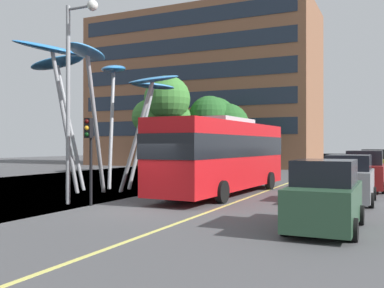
{
  "coord_description": "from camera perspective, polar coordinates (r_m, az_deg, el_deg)",
  "views": [
    {
      "loc": [
        8.64,
        -14.07,
        2.43
      ],
      "look_at": [
        -0.45,
        5.69,
        2.5
      ],
      "focal_mm": 40.74,
      "sensor_mm": 36.0,
      "label": 1
    }
  ],
  "objects": [
    {
      "name": "ground",
      "position": [
        17.04,
        -8.75,
        -8.55
      ],
      "size": [
        120.0,
        240.0,
        0.1
      ],
      "color": "#4C4C4F"
    },
    {
      "name": "red_bus",
      "position": [
        21.6,
        4.18,
        -1.15
      ],
      "size": [
        3.21,
        11.36,
        3.78
      ],
      "color": "red",
      "rests_on": "ground"
    },
    {
      "name": "leaf_sculpture",
      "position": [
        23.94,
        -11.77,
        8.66
      ],
      "size": [
        9.19,
        9.34,
        7.66
      ],
      "color": "#9EA0A5",
      "rests_on": "ground"
    },
    {
      "name": "traffic_light_kerb_near",
      "position": [
        17.92,
        -13.29,
        0.23
      ],
      "size": [
        0.28,
        0.42,
        3.52
      ],
      "color": "black",
      "rests_on": "ground"
    },
    {
      "name": "traffic_light_kerb_far",
      "position": [
        22.52,
        -4.22,
        0.47
      ],
      "size": [
        0.28,
        0.42,
        3.71
      ],
      "color": "black",
      "rests_on": "ground"
    },
    {
      "name": "traffic_light_island_mid",
      "position": [
        27.69,
        1.49,
        0.46
      ],
      "size": [
        0.28,
        0.42,
        3.79
      ],
      "color": "black",
      "rests_on": "ground"
    },
    {
      "name": "traffic_light_opposite",
      "position": [
        27.84,
        0.81,
        -0.33
      ],
      "size": [
        0.28,
        0.42,
        3.24
      ],
      "color": "black",
      "rests_on": "ground"
    },
    {
      "name": "car_parked_near",
      "position": [
        13.15,
        17.02,
        -6.65
      ],
      "size": [
        1.95,
        4.12,
        2.01
      ],
      "color": "#2D5138",
      "rests_on": "ground"
    },
    {
      "name": "car_parked_mid",
      "position": [
        19.63,
        19.85,
        -4.46
      ],
      "size": [
        2.05,
        4.14,
        2.03
      ],
      "color": "gray",
      "rests_on": "ground"
    },
    {
      "name": "car_parked_far",
      "position": [
        25.21,
        21.69,
        -3.41
      ],
      "size": [
        2.09,
        4.15,
        2.15
      ],
      "color": "maroon",
      "rests_on": "ground"
    },
    {
      "name": "car_side_street",
      "position": [
        32.68,
        22.84,
        -2.64
      ],
      "size": [
        1.96,
        4.4,
        2.16
      ],
      "color": "gold",
      "rests_on": "ground"
    },
    {
      "name": "street_lamp",
      "position": [
        18.75,
        -15.17,
        8.38
      ],
      "size": [
        1.55,
        0.44,
        8.3
      ],
      "color": "gray",
      "rests_on": "ground"
    },
    {
      "name": "tree_pavement_near",
      "position": [
        37.58,
        -3.54,
        4.82
      ],
      "size": [
        5.22,
        5.2,
        8.32
      ],
      "color": "brown",
      "rests_on": "ground"
    },
    {
      "name": "tree_pavement_far",
      "position": [
        38.3,
        3.31,
        3.16
      ],
      "size": [
        5.14,
        5.19,
        6.75
      ],
      "color": "brown",
      "rests_on": "ground"
    },
    {
      "name": "pedestrian",
      "position": [
        21.08,
        -2.73,
        -4.6
      ],
      "size": [
        0.34,
        0.34,
        1.61
      ],
      "color": "#2D3342",
      "rests_on": "ground"
    },
    {
      "name": "backdrop_building",
      "position": [
        54.06,
        1.41,
        6.93
      ],
      "size": [
        27.18,
        11.93,
        18.25
      ],
      "color": "brown",
      "rests_on": "ground"
    }
  ]
}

